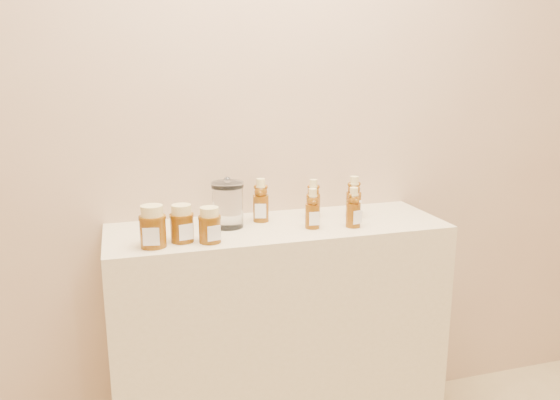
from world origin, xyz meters
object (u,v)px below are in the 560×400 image
object	(u,v)px
bear_bottle_front_left	(313,206)
honey_jar_left	(153,226)
glass_canister	(228,203)
display_table	(279,340)
bear_bottle_back_left	(261,197)

from	to	relation	value
bear_bottle_front_left	honey_jar_left	distance (m)	0.55
honey_jar_left	glass_canister	size ratio (longest dim) A/B	0.76
display_table	honey_jar_left	bearing A→B (deg)	-165.13
bear_bottle_back_left	bear_bottle_front_left	bearing A→B (deg)	-24.49
display_table	bear_bottle_back_left	xyz separation A→B (m)	(-0.05, 0.07, 0.54)
display_table	honey_jar_left	world-z (taller)	honey_jar_left
display_table	bear_bottle_front_left	bearing A→B (deg)	-32.03
glass_canister	bear_bottle_front_left	bearing A→B (deg)	-19.35
display_table	bear_bottle_back_left	bearing A→B (deg)	122.72
bear_bottle_front_left	glass_canister	size ratio (longest dim) A/B	0.91
bear_bottle_front_left	honey_jar_left	size ratio (longest dim) A/B	1.19
bear_bottle_back_left	bear_bottle_front_left	size ratio (longest dim) A/B	1.12
honey_jar_left	glass_canister	distance (m)	0.31
display_table	honey_jar_left	xyz separation A→B (m)	(-0.44, -0.12, 0.52)
display_table	bear_bottle_back_left	size ratio (longest dim) A/B	6.70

